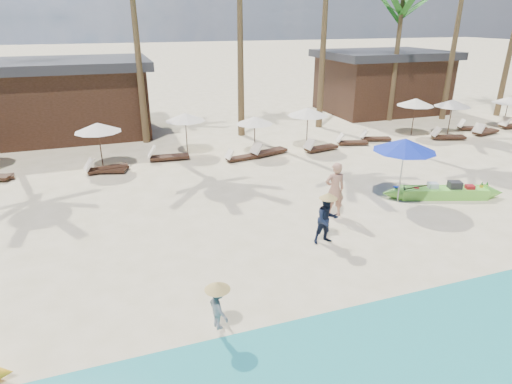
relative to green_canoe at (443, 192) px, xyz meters
name	(u,v)px	position (x,y,z in m)	size (l,w,h in m)	color
ground	(313,255)	(-6.68, -2.31, -0.22)	(240.00, 240.00, 0.00)	beige
wet_sand_strip	(428,382)	(-6.68, -7.31, -0.22)	(240.00, 4.50, 0.01)	tan
green_canoe	(443,192)	(0.00, 0.00, 0.00)	(5.08, 1.98, 0.67)	#72D741
tourist	(335,190)	(-4.80, -0.04, 0.76)	(0.72, 0.47, 1.97)	tan
vendor_green	(327,220)	(-5.97, -1.70, 0.55)	(0.75, 0.59, 1.55)	#121B33
vendor_yellow	(218,307)	(-10.14, -4.65, 0.48)	(0.67, 0.39, 1.04)	gray
blue_umbrella	(405,145)	(-1.84, 0.29, 2.00)	(2.28, 2.28, 2.46)	#99999E
resort_parasol_4	(98,127)	(-12.41, 8.05, 1.70)	(2.07, 2.07, 2.14)	#3C2218
lounger_4_left	(105,168)	(-12.34, 7.40, -0.01)	(1.96, 0.92, 0.64)	#3C2218
lounger_4_right	(104,169)	(-12.35, 7.26, -0.03)	(1.78, 0.98, 0.58)	#3C2218
resort_parasol_5	(185,117)	(-8.25, 9.17, 1.65)	(2.02, 2.02, 2.08)	#3C2218
lounger_5_left	(166,156)	(-9.45, 8.23, 0.00)	(2.02, 0.78, 0.67)	#3C2218
resort_parasol_6	(255,120)	(-5.02, 7.85, 1.52)	(1.88, 1.88, 1.94)	#3C2218
lounger_6_left	(240,157)	(-6.07, 7.04, -0.04)	(1.69, 0.78, 0.55)	#3C2218
lounger_6_right	(267,151)	(-4.51, 7.38, 0.00)	(2.09, 1.18, 0.68)	#3C2218
resort_parasol_7	(308,112)	(-2.07, 7.92, 1.75)	(2.12, 2.12, 2.19)	#3C2218
lounger_7_left	(319,147)	(-1.68, 7.18, -0.01)	(1.99, 0.94, 0.65)	#3C2218
lounger_7_right	(351,142)	(0.48, 7.69, -0.03)	(1.79, 0.99, 0.58)	#3C2218
resort_parasol_8	(416,102)	(4.99, 8.33, 1.74)	(2.12, 2.12, 2.18)	#3C2218
lounger_8_left	(374,138)	(2.17, 7.98, -0.03)	(1.77, 1.02, 0.58)	#3C2218
resort_parasol_9	(453,103)	(7.05, 7.65, 1.68)	(2.05, 2.05, 2.11)	#3C2218
lounger_9_left	(446,136)	(6.25, 6.86, -0.01)	(1.99, 1.14, 0.65)	#3C2218
lounger_9_right	(485,131)	(9.21, 7.03, 0.00)	(2.03, 1.02, 0.66)	#3C2218
resort_parasol_10	(509,100)	(11.67, 7.96, 1.54)	(1.91, 1.91, 1.96)	#3C2218
lounger_10_left	(471,127)	(9.26, 8.16, -0.02)	(1.85, 1.09, 0.60)	#3C2218
palm_6	(402,8)	(6.16, 12.21, 6.83)	(2.08, 2.08, 8.51)	brown
pavilion_west	(55,98)	(-14.68, 15.19, 1.97)	(10.80, 6.60, 4.30)	#3C2218
pavilion_east	(381,81)	(7.32, 15.19, 1.97)	(8.80, 6.60, 4.30)	#3C2218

